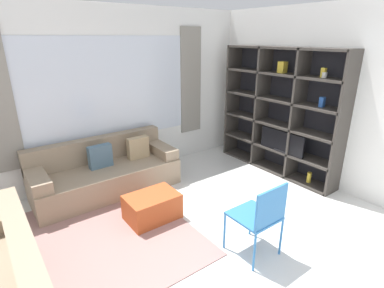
{
  "coord_description": "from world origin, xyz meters",
  "views": [
    {
      "loc": [
        -1.76,
        -1.34,
        2.24
      ],
      "look_at": [
        0.53,
        1.75,
        0.85
      ],
      "focal_mm": 28.0,
      "sensor_mm": 36.0,
      "label": 1
    }
  ],
  "objects_px": {
    "shelving_unit": "(280,112)",
    "ottoman": "(152,207)",
    "couch_main": "(106,173)",
    "folding_chair": "(261,214)"
  },
  "relations": [
    {
      "from": "shelving_unit",
      "to": "couch_main",
      "type": "distance_m",
      "value": 2.99
    },
    {
      "from": "couch_main",
      "to": "ottoman",
      "type": "distance_m",
      "value": 1.12
    },
    {
      "from": "couch_main",
      "to": "ottoman",
      "type": "relative_size",
      "value": 3.21
    },
    {
      "from": "ottoman",
      "to": "folding_chair",
      "type": "xyz_separation_m",
      "value": [
        0.57,
        -1.28,
        0.35
      ]
    },
    {
      "from": "couch_main",
      "to": "folding_chair",
      "type": "relative_size",
      "value": 2.44
    },
    {
      "from": "ottoman",
      "to": "folding_chair",
      "type": "distance_m",
      "value": 1.44
    },
    {
      "from": "shelving_unit",
      "to": "folding_chair",
      "type": "distance_m",
      "value": 2.44
    },
    {
      "from": "shelving_unit",
      "to": "couch_main",
      "type": "height_order",
      "value": "shelving_unit"
    },
    {
      "from": "shelving_unit",
      "to": "ottoman",
      "type": "relative_size",
      "value": 3.4
    },
    {
      "from": "folding_chair",
      "to": "shelving_unit",
      "type": "bearing_deg",
      "value": -145.58
    }
  ]
}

